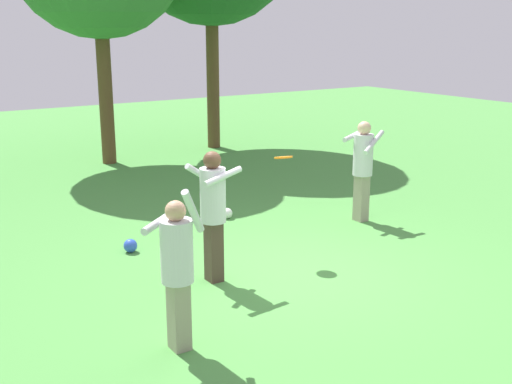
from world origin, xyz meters
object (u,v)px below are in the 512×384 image
(person_catcher, at_px, (363,162))
(ball_white, at_px, (227,213))
(ball_blue, at_px, (130,246))
(frisbee, at_px, (283,157))
(person_thrower, at_px, (177,263))
(person_bystander, at_px, (213,205))

(person_catcher, xyz_separation_m, ball_white, (-1.91, 1.39, -0.95))
(person_catcher, height_order, ball_blue, person_catcher)
(frisbee, bearing_deg, person_catcher, 17.12)
(ball_white, bearing_deg, ball_blue, -161.83)
(person_catcher, bearing_deg, ball_white, -53.08)
(frisbee, bearing_deg, person_thrower, -146.14)
(ball_white, bearing_deg, person_bystander, -124.14)
(person_thrower, xyz_separation_m, ball_blue, (0.71, 3.08, -0.87))
(person_bystander, distance_m, frisbee, 1.44)
(person_bystander, xyz_separation_m, ball_white, (1.59, 2.35, -0.96))
(person_thrower, bearing_deg, frisbee, 0.00)
(person_thrower, height_order, frisbee, person_thrower)
(person_bystander, bearing_deg, frisbee, 0.00)
(person_thrower, xyz_separation_m, frisbee, (2.57, 1.72, 0.52))
(person_bystander, xyz_separation_m, ball_blue, (-0.52, 1.65, -0.95))
(person_catcher, distance_m, frisbee, 2.31)
(frisbee, xyz_separation_m, ball_blue, (-1.86, 1.36, -1.39))
(person_thrower, distance_m, ball_white, 4.79)
(person_bystander, bearing_deg, person_thrower, -143.20)
(person_catcher, relative_size, person_bystander, 0.99)
(person_bystander, bearing_deg, ball_blue, 95.01)
(person_bystander, bearing_deg, ball_white, 43.39)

